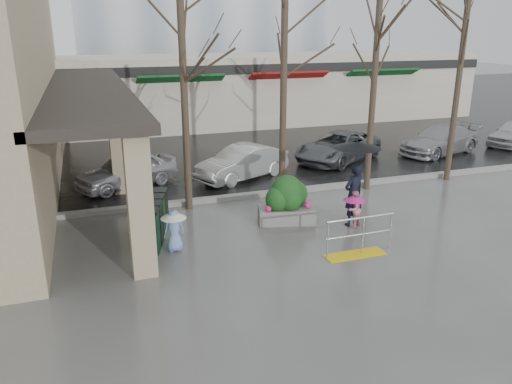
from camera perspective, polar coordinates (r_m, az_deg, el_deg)
ground at (r=13.53m, az=3.88°, el=-5.87°), size 120.00×120.00×0.00m
street_asphalt at (r=34.16m, az=-10.63°, el=8.62°), size 120.00×36.00×0.01m
curb at (r=17.00m, az=-1.31°, el=-0.44°), size 120.00×0.30×0.15m
canopy_slab at (r=19.45m, az=-19.08°, el=11.68°), size 2.80×18.00×0.25m
pillar_front at (r=11.53m, az=-13.12°, el=-1.32°), size 0.55×0.55×3.50m
pillar_back at (r=17.79m, az=-15.48°, el=5.34°), size 0.55×0.55×3.50m
storefront_row at (r=30.32m, az=-5.85°, el=11.49°), size 34.00×6.74×4.00m
handrail at (r=12.97m, az=11.56°, el=-5.50°), size 1.90×0.50×1.03m
tree_west at (r=15.24m, az=-8.46°, el=16.42°), size 3.20×3.20×6.80m
tree_midwest at (r=16.14m, az=3.26°, el=17.20°), size 3.20×3.20×7.00m
tree_mideast at (r=17.66m, az=13.60°, el=15.61°), size 3.20×3.20×6.50m
tree_east at (r=19.73m, az=22.73°, el=16.50°), size 3.20×3.20×7.20m
woman at (r=14.53m, az=11.23°, el=1.79°), size 1.38×1.38×2.54m
child_pink at (r=14.66m, az=11.12°, el=-1.60°), size 0.67×0.65×1.09m
child_blue at (r=13.01m, az=-9.37°, el=-3.87°), size 0.67×0.67×1.12m
planter at (r=14.76m, az=3.53°, el=-0.89°), size 1.81×1.21×1.44m
news_boxes at (r=13.78m, az=-11.47°, el=-3.09°), size 1.06×2.15×1.18m
car_a at (r=18.64m, az=-14.53°, el=2.43°), size 3.98×2.88×1.26m
car_b at (r=19.06m, az=-1.60°, el=3.36°), size 4.03×2.82×1.26m
car_c at (r=21.97m, az=9.36°, el=5.13°), size 4.96×4.13×1.26m
car_d at (r=24.51m, az=20.26°, el=5.59°), size 4.67×2.95×1.26m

